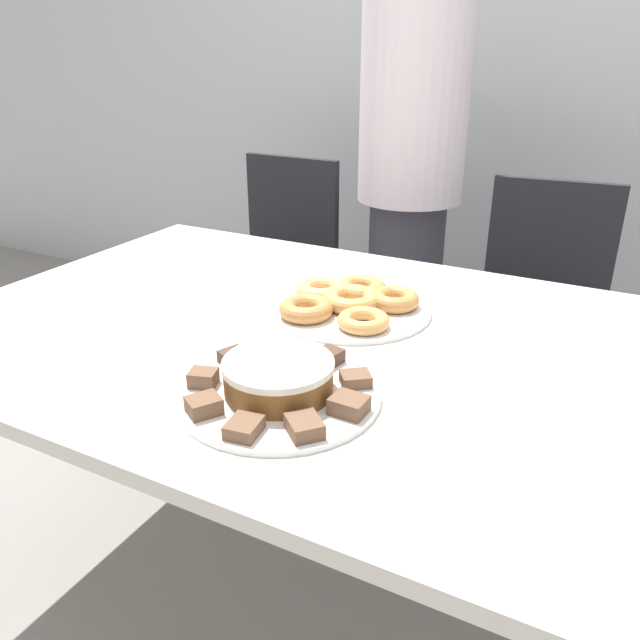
# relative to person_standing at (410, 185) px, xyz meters

# --- Properties ---
(ground_plane) EXTENTS (12.00, 12.00, 0.00)m
(ground_plane) POSITION_rel_person_standing_xyz_m (0.18, -0.99, -0.83)
(ground_plane) COLOR gray
(wall_back) EXTENTS (8.00, 0.05, 2.60)m
(wall_back) POSITION_rel_person_standing_xyz_m (0.18, 0.64, 0.47)
(wall_back) COLOR #B2B7BC
(wall_back) RESTS_ON ground_plane
(table) EXTENTS (1.63, 1.07, 0.72)m
(table) POSITION_rel_person_standing_xyz_m (0.18, -0.99, -0.18)
(table) COLOR silver
(table) RESTS_ON ground_plane
(person_standing) EXTENTS (0.35, 0.35, 1.58)m
(person_standing) POSITION_rel_person_standing_xyz_m (0.00, 0.00, 0.00)
(person_standing) COLOR #383842
(person_standing) RESTS_ON ground_plane
(office_chair_left) EXTENTS (0.45, 0.45, 0.88)m
(office_chair_left) POSITION_rel_person_standing_xyz_m (-0.49, -0.11, -0.41)
(office_chair_left) COLOR black
(office_chair_left) RESTS_ON ground_plane
(office_chair_right) EXTENTS (0.47, 0.47, 0.88)m
(office_chair_right) POSITION_rel_person_standing_xyz_m (0.49, -0.11, -0.41)
(office_chair_right) COLOR black
(office_chair_right) RESTS_ON ground_plane
(plate_cake) EXTENTS (0.35, 0.35, 0.01)m
(plate_cake) POSITION_rel_person_standing_xyz_m (0.24, -1.26, -0.10)
(plate_cake) COLOR white
(plate_cake) RESTS_ON table
(plate_donuts) EXTENTS (0.36, 0.36, 0.01)m
(plate_donuts) POSITION_rel_person_standing_xyz_m (0.19, -0.87, -0.10)
(plate_donuts) COLOR white
(plate_donuts) RESTS_ON table
(frosted_cake) EXTENTS (0.19, 0.19, 0.06)m
(frosted_cake) POSITION_rel_person_standing_xyz_m (0.24, -1.26, -0.07)
(frosted_cake) COLOR brown
(frosted_cake) RESTS_ON plate_cake
(lamington_0) EXTENTS (0.06, 0.06, 0.03)m
(lamington_0) POSITION_rel_person_standing_xyz_m (0.17, -1.14, -0.08)
(lamington_0) COLOR #513828
(lamington_0) RESTS_ON plate_cake
(lamington_1) EXTENTS (0.07, 0.06, 0.02)m
(lamington_1) POSITION_rel_person_standing_xyz_m (0.11, -1.21, -0.09)
(lamington_1) COLOR #513828
(lamington_1) RESTS_ON plate_cake
(lamington_2) EXTENTS (0.06, 0.05, 0.03)m
(lamington_2) POSITION_rel_person_standing_xyz_m (0.11, -1.30, -0.08)
(lamington_2) COLOR brown
(lamington_2) RESTS_ON plate_cake
(lamington_3) EXTENTS (0.06, 0.07, 0.03)m
(lamington_3) POSITION_rel_person_standing_xyz_m (0.17, -1.37, -0.08)
(lamington_3) COLOR brown
(lamington_3) RESTS_ON plate_cake
(lamington_4) EXTENTS (0.05, 0.06, 0.02)m
(lamington_4) POSITION_rel_person_standing_xyz_m (0.25, -1.39, -0.09)
(lamington_4) COLOR brown
(lamington_4) RESTS_ON plate_cake
(lamington_5) EXTENTS (0.07, 0.07, 0.02)m
(lamington_5) POSITION_rel_person_standing_xyz_m (0.33, -1.35, -0.09)
(lamington_5) COLOR brown
(lamington_5) RESTS_ON plate_cake
(lamington_6) EXTENTS (0.06, 0.05, 0.03)m
(lamington_6) POSITION_rel_person_standing_xyz_m (0.37, -1.26, -0.08)
(lamington_6) COLOR brown
(lamington_6) RESTS_ON plate_cake
(lamington_7) EXTENTS (0.07, 0.06, 0.02)m
(lamington_7) POSITION_rel_person_standing_xyz_m (0.34, -1.18, -0.09)
(lamington_7) COLOR brown
(lamington_7) RESTS_ON plate_cake
(lamington_8) EXTENTS (0.05, 0.06, 0.03)m
(lamington_8) POSITION_rel_person_standing_xyz_m (0.26, -1.13, -0.08)
(lamington_8) COLOR #513828
(lamington_8) RESTS_ON plate_cake
(donut_0) EXTENTS (0.13, 0.13, 0.04)m
(donut_0) POSITION_rel_person_standing_xyz_m (0.19, -0.87, -0.08)
(donut_0) COLOR tan
(donut_0) RESTS_ON plate_donuts
(donut_1) EXTENTS (0.12, 0.12, 0.04)m
(donut_1) POSITION_rel_person_standing_xyz_m (0.12, -0.96, -0.08)
(donut_1) COLOR #C68447
(donut_1) RESTS_ON plate_donuts
(donut_2) EXTENTS (0.11, 0.11, 0.03)m
(donut_2) POSITION_rel_person_standing_xyz_m (0.25, -0.95, -0.08)
(donut_2) COLOR tan
(donut_2) RESTS_ON plate_donuts
(donut_3) EXTENTS (0.11, 0.11, 0.04)m
(donut_3) POSITION_rel_person_standing_xyz_m (0.27, -0.82, -0.08)
(donut_3) COLOR #C68447
(donut_3) RESTS_ON plate_donuts
(donut_4) EXTENTS (0.12, 0.12, 0.04)m
(donut_4) POSITION_rel_person_standing_xyz_m (0.18, -0.79, -0.08)
(donut_4) COLOR #D18E4C
(donut_4) RESTS_ON plate_donuts
(donut_5) EXTENTS (0.12, 0.12, 0.04)m
(donut_5) POSITION_rel_person_standing_xyz_m (0.10, -0.85, -0.08)
(donut_5) COLOR #E5AD66
(donut_5) RESTS_ON plate_donuts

